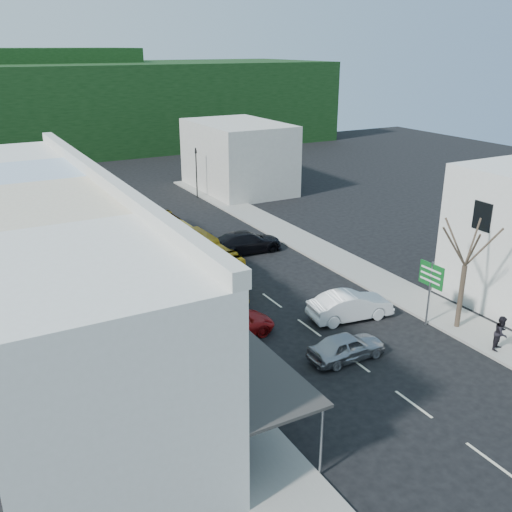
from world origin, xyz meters
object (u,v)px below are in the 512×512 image
Objects in this scene: pedestrian_right at (501,334)px; street_tree at (465,266)px; car_silver at (347,346)px; car_red at (233,323)px; bus at (183,257)px; car_white at (350,307)px; pedestrian_left at (157,347)px; direction_sign at (429,294)px; traffic_signal at (196,173)px.

pedestrian_right is 0.23× the size of street_tree.
car_silver is 6.11m from car_red.
bus reaches higher than car_white.
car_white is 6.77m from car_red.
street_tree is (10.30, -13.53, 2.09)m from bus.
bus is 8.47m from car_red.
pedestrian_left is at bearing -120.19° from bus.
bus reaches higher than car_silver.
car_silver is 6.19m from direction_sign.
pedestrian_right is at bearing -123.82° from car_red.
pedestrian_right is at bearing -75.75° from direction_sign.
street_tree is at bearing 69.69° from pedestrian_right.
pedestrian_left is at bearing 96.00° from car_white.
street_tree is (4.32, -3.76, 2.94)m from car_white.
car_red is (-3.79, 4.80, 0.00)m from car_silver.
bus is 2.32× the size of traffic_signal.
street_tree reaches higher than pedestrian_left.
car_red is at bearing 125.02° from pedestrian_right.
street_tree is at bearing -92.58° from car_silver.
direction_sign reaches higher than car_red.
car_silver is at bearing 148.12° from car_white.
car_silver is at bearing -139.56° from car_red.
direction_sign is 2.41m from street_tree.
traffic_signal is at bearing -25.12° from pedestrian_left.
car_white is at bearing 139.30° from direction_sign.
car_silver is 0.88× the size of traffic_signal.
car_silver is 2.59× the size of pedestrian_right.
traffic_signal is (14.30, 28.67, 1.50)m from pedestrian_left.
car_white is 0.96× the size of car_red.
traffic_signal is (0.00, 31.66, 0.65)m from direction_sign.
direction_sign is 0.74× the size of traffic_signal.
car_red is 29.40m from traffic_signal.
car_silver is at bearing -173.60° from direction_sign.
bus is 6.82× the size of pedestrian_right.
car_red is at bearing 38.31° from car_silver.
pedestrian_right is (7.11, -3.11, 0.30)m from car_silver.
direction_sign is at bearing -121.80° from car_white.
traffic_signal is (-1.07, 35.56, 1.50)m from pedestrian_right.
pedestrian_right reaches higher than car_silver.
traffic_signal reaches higher than bus.
pedestrian_left is 14.63m from direction_sign.
car_silver is 33.06m from traffic_signal.
street_tree is (10.96, -5.13, 2.94)m from car_red.
pedestrian_right is at bearing -139.13° from car_white.
bus is 10.74m from pedestrian_left.
pedestrian_left reaches higher than car_white.
bus is 17.13m from street_tree.
street_tree is 32.82m from traffic_signal.
bus is 3.15× the size of direction_sign.
pedestrian_left is (-11.11, 0.35, 0.30)m from car_white.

